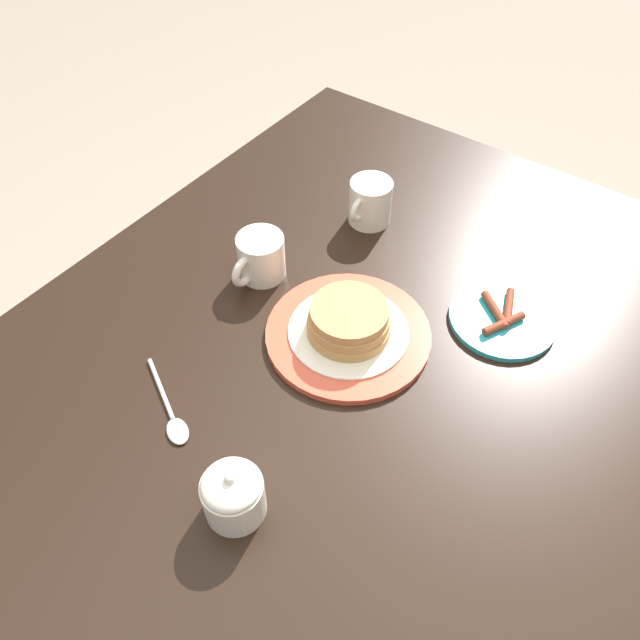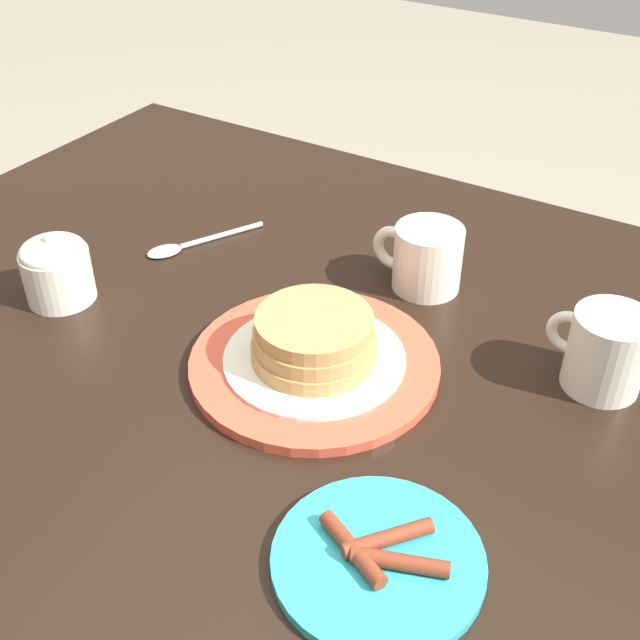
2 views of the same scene
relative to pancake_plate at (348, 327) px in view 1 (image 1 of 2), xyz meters
The scene contains 8 objects.
ground_plane 0.76m from the pancake_plate, 55.87° to the left, with size 8.00×8.00×0.00m, color gray.
dining_table 0.13m from the pancake_plate, 55.87° to the left, with size 1.30×1.03×0.73m.
pancake_plate is the anchor object (origin of this frame).
side_plate_bacon 0.26m from the pancake_plate, 133.54° to the left, with size 0.18×0.18×0.02m.
coffee_mug 0.21m from the pancake_plate, 98.25° to the right, with size 0.11×0.08×0.08m.
creamer_pitcher 0.30m from the pancake_plate, 153.66° to the right, with size 0.12×0.08×0.10m.
sugar_bowl 0.33m from the pancake_plate, ahead, with size 0.08×0.08×0.09m.
spoon 0.31m from the pancake_plate, 23.44° to the right, with size 0.09×0.16×0.01m.
Camera 1 is at (0.54, 0.33, 1.51)m, focal length 35.00 mm.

